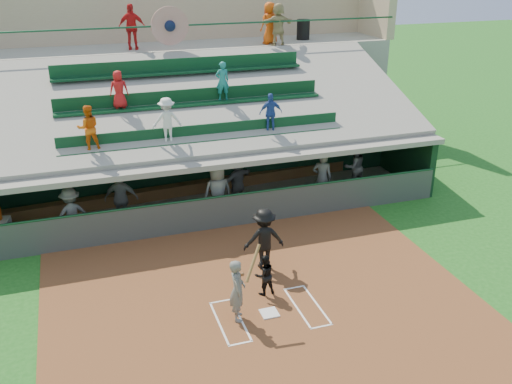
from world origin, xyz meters
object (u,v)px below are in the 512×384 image
object	(u,v)px
batter_at_plate	(238,290)
catcher	(264,275)
trash_bin	(303,30)
home_plate	(269,313)

from	to	relation	value
batter_at_plate	catcher	size ratio (longest dim) A/B	1.72
trash_bin	catcher	bearing A→B (deg)	-116.17
batter_at_plate	trash_bin	world-z (taller)	trash_bin
batter_at_plate	trash_bin	distance (m)	15.60
catcher	trash_bin	size ratio (longest dim) A/B	1.29
batter_at_plate	trash_bin	size ratio (longest dim) A/B	2.22
home_plate	batter_at_plate	distance (m)	1.14
catcher	trash_bin	bearing A→B (deg)	-122.43
catcher	trash_bin	xyz separation A→B (m)	(6.10, 12.42, 4.45)
home_plate	batter_at_plate	bearing A→B (deg)	174.76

